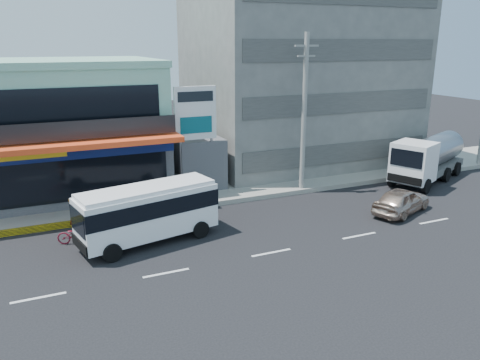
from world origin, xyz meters
name	(u,v)px	position (x,y,z in m)	size (l,w,h in m)	color
ground	(271,253)	(0.00, 0.00, 0.00)	(120.00, 120.00, 0.00)	black
sidewalk	(273,183)	(5.00, 9.50, 0.15)	(70.00, 5.00, 0.30)	gray
shop_building	(60,130)	(-8.00, 13.95, 4.00)	(12.40, 11.70, 8.00)	#404045
concrete_building	(299,74)	(10.00, 15.00, 7.00)	(16.00, 12.00, 14.00)	gray
gap_structure	(191,159)	(0.00, 12.00, 1.75)	(3.00, 6.00, 3.50)	#404045
satellite_dish	(195,135)	(0.00, 11.00, 3.58)	(1.50, 1.50, 0.15)	slate
billboard	(196,119)	(-0.50, 9.20, 4.93)	(2.60, 0.18, 6.90)	gray
utility_pole_near	(304,113)	(6.00, 7.40, 5.15)	(1.60, 0.30, 10.00)	#999993
minibus	(148,209)	(-4.88, 3.53, 1.68)	(7.02, 3.52, 2.81)	white
sedan	(402,200)	(9.25, 1.79, 0.74)	(1.74, 4.32, 1.47)	#CAAE9A
tanker_truck	(428,158)	(15.34, 6.13, 1.69)	(8.21, 5.35, 3.14)	white
motorcycle_rider	(76,229)	(-8.17, 4.64, 0.78)	(1.94, 1.26, 2.35)	maroon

